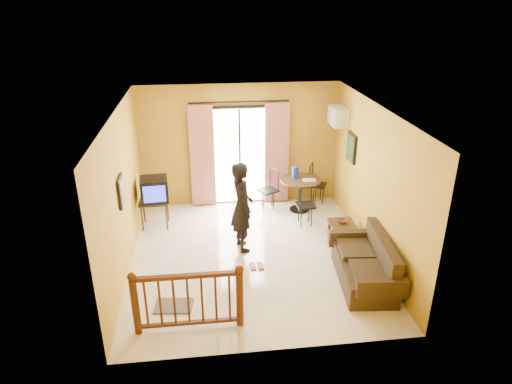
{
  "coord_description": "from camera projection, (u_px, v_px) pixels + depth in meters",
  "views": [
    {
      "loc": [
        -0.83,
        -7.39,
        4.59
      ],
      "look_at": [
        0.1,
        0.2,
        1.24
      ],
      "focal_mm": 32.0,
      "sensor_mm": 36.0,
      "label": 1
    }
  ],
  "objects": [
    {
      "name": "standing_person",
      "position": [
        242.0,
        207.0,
        8.58
      ],
      "size": [
        0.54,
        0.72,
        1.77
      ],
      "primitive_type": "imported",
      "rotation": [
        0.0,
        0.0,
        1.77
      ],
      "color": "black",
      "rests_on": "ground"
    },
    {
      "name": "botanical_print",
      "position": [
        351.0,
        148.0,
        9.42
      ],
      "size": [
        0.05,
        0.5,
        0.6
      ],
      "color": "black",
      "rests_on": "room_shell"
    },
    {
      "name": "stair_balustrade",
      "position": [
        188.0,
        297.0,
        6.57
      ],
      "size": [
        1.63,
        0.13,
        1.04
      ],
      "color": "#471E0F",
      "rests_on": "ground"
    },
    {
      "name": "picture_left",
      "position": [
        121.0,
        191.0,
        7.6
      ],
      "size": [
        0.05,
        0.42,
        0.52
      ],
      "color": "black",
      "rests_on": "room_shell"
    },
    {
      "name": "ground",
      "position": [
        252.0,
        256.0,
        8.65
      ],
      "size": [
        5.0,
        5.0,
        0.0
      ],
      "primitive_type": "plane",
      "color": "beige",
      "rests_on": "ground"
    },
    {
      "name": "doormat",
      "position": [
        174.0,
        306.0,
        7.26
      ],
      "size": [
        0.64,
        0.46,
        0.02
      ],
      "primitive_type": "cube",
      "rotation": [
        0.0,
        0.0,
        -0.11
      ],
      "color": "#554C44",
      "rests_on": "ground"
    },
    {
      "name": "television",
      "position": [
        154.0,
        189.0,
        9.43
      ],
      "size": [
        0.6,
        0.56,
        0.5
      ],
      "rotation": [
        0.0,
        0.0,
        0.1
      ],
      "color": "black",
      "rests_on": "tv_table"
    },
    {
      "name": "air_conditioner",
      "position": [
        338.0,
        116.0,
        9.79
      ],
      "size": [
        0.31,
        0.6,
        0.4
      ],
      "color": "silver",
      "rests_on": "room_shell"
    },
    {
      "name": "room_shell",
      "position": [
        252.0,
        172.0,
        7.96
      ],
      "size": [
        5.0,
        5.0,
        5.0
      ],
      "color": "white",
      "rests_on": "ground"
    },
    {
      "name": "tv_table",
      "position": [
        154.0,
        204.0,
        9.56
      ],
      "size": [
        0.6,
        0.5,
        0.6
      ],
      "color": "black",
      "rests_on": "ground"
    },
    {
      "name": "serving_tray",
      "position": [
        309.0,
        180.0,
        10.11
      ],
      "size": [
        0.28,
        0.18,
        0.02
      ],
      "primitive_type": "cube",
      "rotation": [
        0.0,
        0.0,
        0.02
      ],
      "color": "beige",
      "rests_on": "dining_table"
    },
    {
      "name": "dining_table",
      "position": [
        300.0,
        186.0,
        10.25
      ],
      "size": [
        0.91,
        0.91,
        0.76
      ],
      "color": "black",
      "rests_on": "ground"
    },
    {
      "name": "coffee_table",
      "position": [
        345.0,
        233.0,
        8.92
      ],
      "size": [
        0.49,
        0.89,
        0.4
      ],
      "color": "black",
      "rests_on": "ground"
    },
    {
      "name": "balcony_door",
      "position": [
        240.0,
        155.0,
        10.38
      ],
      "size": [
        2.25,
        0.14,
        2.46
      ],
      "color": "black",
      "rests_on": "ground"
    },
    {
      "name": "sofa",
      "position": [
        367.0,
        266.0,
        7.77
      ],
      "size": [
        0.96,
        1.8,
        0.83
      ],
      "rotation": [
        0.0,
        0.0,
        -0.1
      ],
      "color": "#312313",
      "rests_on": "ground"
    },
    {
      "name": "water_jug",
      "position": [
        295.0,
        172.0,
        10.21
      ],
      "size": [
        0.15,
        0.15,
        0.27
      ],
      "primitive_type": "cylinder",
      "color": "#1331BA",
      "rests_on": "dining_table"
    },
    {
      "name": "dining_chairs",
      "position": [
        296.0,
        211.0,
        10.43
      ],
      "size": [
        1.74,
        1.54,
        0.95
      ],
      "color": "black",
      "rests_on": "ground"
    },
    {
      "name": "bowl",
      "position": [
        342.0,
        221.0,
        9.03
      ],
      "size": [
        0.23,
        0.23,
        0.06
      ],
      "primitive_type": "imported",
      "rotation": [
        0.0,
        0.0,
        -0.21
      ],
      "color": "#5B2F1F",
      "rests_on": "coffee_table"
    },
    {
      "name": "sandals",
      "position": [
        257.0,
        266.0,
        8.31
      ],
      "size": [
        0.25,
        0.25,
        0.03
      ],
      "color": "#5B2F1F",
      "rests_on": "ground"
    }
  ]
}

